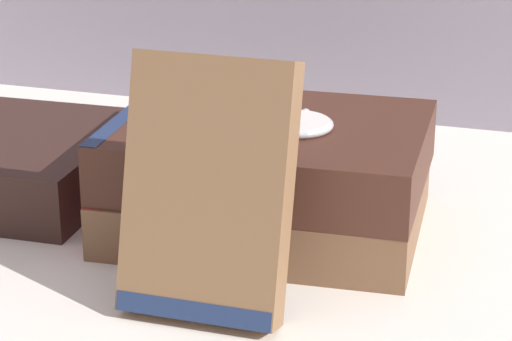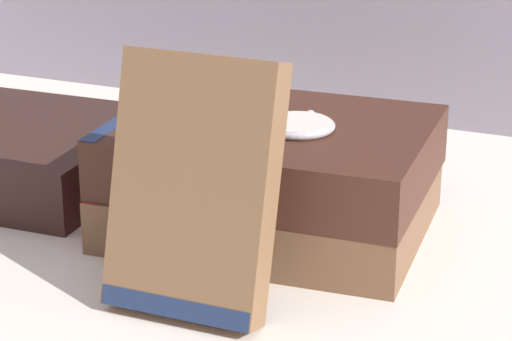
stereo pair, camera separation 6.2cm
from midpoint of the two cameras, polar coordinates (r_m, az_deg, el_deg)
ground_plane at (r=0.74m, az=-6.44°, el=-4.25°), size 3.00×3.00×0.00m
book_flat_bottom at (r=0.76m, az=-2.11°, el=-1.76°), size 0.23×0.18×0.04m
book_flat_top at (r=0.75m, az=-2.09°, el=1.04°), size 0.22×0.17×0.04m
book_leaning_front at (r=0.63m, az=-5.43°, el=-1.45°), size 0.10×0.07×0.16m
pocket_watch at (r=0.72m, az=-0.31°, el=2.46°), size 0.05×0.05×0.01m
reading_glasses at (r=0.90m, az=0.05°, el=0.77°), size 0.11×0.07×0.00m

